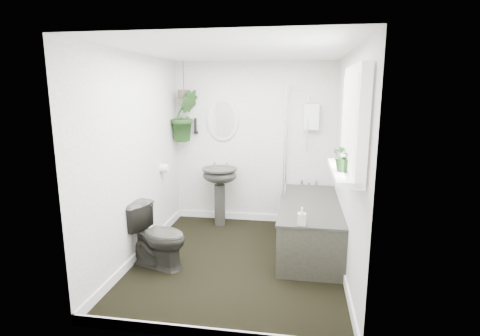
# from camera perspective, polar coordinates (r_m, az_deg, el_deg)

# --- Properties ---
(floor) EXTENTS (2.30, 2.80, 0.02)m
(floor) POSITION_cam_1_polar(r_m,az_deg,el_deg) (4.39, -0.32, -14.07)
(floor) COLOR black
(floor) RESTS_ON ground
(ceiling) EXTENTS (2.30, 2.80, 0.02)m
(ceiling) POSITION_cam_1_polar(r_m,az_deg,el_deg) (3.97, -0.36, 17.63)
(ceiling) COLOR white
(ceiling) RESTS_ON ground
(wall_back) EXTENTS (2.30, 0.02, 2.30)m
(wall_back) POSITION_cam_1_polar(r_m,az_deg,el_deg) (5.40, 2.14, 3.73)
(wall_back) COLOR white
(wall_back) RESTS_ON ground
(wall_front) EXTENTS (2.30, 0.02, 2.30)m
(wall_front) POSITION_cam_1_polar(r_m,az_deg,el_deg) (2.68, -5.36, -4.62)
(wall_front) COLOR white
(wall_front) RESTS_ON ground
(wall_left) EXTENTS (0.02, 2.80, 2.30)m
(wall_left) POSITION_cam_1_polar(r_m,az_deg,el_deg) (4.37, -15.54, 1.39)
(wall_left) COLOR white
(wall_left) RESTS_ON ground
(wall_right) EXTENTS (0.02, 2.80, 2.30)m
(wall_right) POSITION_cam_1_polar(r_m,az_deg,el_deg) (4.00, 16.27, 0.43)
(wall_right) COLOR white
(wall_right) RESTS_ON ground
(skirting) EXTENTS (2.30, 2.80, 0.10)m
(skirting) POSITION_cam_1_polar(r_m,az_deg,el_deg) (4.37, -0.32, -13.36)
(skirting) COLOR white
(skirting) RESTS_ON floor
(bathtub) EXTENTS (0.72, 1.72, 0.58)m
(bathtub) POSITION_cam_1_polar(r_m,az_deg,el_deg) (4.69, 10.51, -8.58)
(bathtub) COLOR #292824
(bathtub) RESTS_ON floor
(bath_screen) EXTENTS (0.04, 0.72, 1.40)m
(bath_screen) POSITION_cam_1_polar(r_m,az_deg,el_deg) (4.93, 6.99, 4.41)
(bath_screen) COLOR silver
(bath_screen) RESTS_ON bathtub
(shower_box) EXTENTS (0.20, 0.10, 0.35)m
(shower_box) POSITION_cam_1_polar(r_m,az_deg,el_deg) (5.25, 10.85, 7.69)
(shower_box) COLOR white
(shower_box) RESTS_ON wall_back
(oval_mirror) EXTENTS (0.46, 0.03, 0.62)m
(oval_mirror) POSITION_cam_1_polar(r_m,az_deg,el_deg) (5.40, -2.67, 7.46)
(oval_mirror) COLOR beige
(oval_mirror) RESTS_ON wall_back
(wall_sconce) EXTENTS (0.04, 0.04, 0.22)m
(wall_sconce) POSITION_cam_1_polar(r_m,az_deg,el_deg) (5.49, -6.79, 6.42)
(wall_sconce) COLOR black
(wall_sconce) RESTS_ON wall_back
(toilet_roll_holder) EXTENTS (0.11, 0.11, 0.11)m
(toilet_roll_holder) POSITION_cam_1_polar(r_m,az_deg,el_deg) (5.02, -11.46, -0.00)
(toilet_roll_holder) COLOR white
(toilet_roll_holder) RESTS_ON wall_left
(window_recess) EXTENTS (0.08, 1.00, 0.90)m
(window_recess) POSITION_cam_1_polar(r_m,az_deg,el_deg) (3.24, 17.00, 6.76)
(window_recess) COLOR white
(window_recess) RESTS_ON wall_right
(window_sill) EXTENTS (0.18, 1.00, 0.04)m
(window_sill) POSITION_cam_1_polar(r_m,az_deg,el_deg) (3.29, 15.36, -0.49)
(window_sill) COLOR white
(window_sill) RESTS_ON wall_right
(window_blinds) EXTENTS (0.01, 0.86, 0.76)m
(window_blinds) POSITION_cam_1_polar(r_m,az_deg,el_deg) (3.23, 16.20, 6.79)
(window_blinds) COLOR white
(window_blinds) RESTS_ON wall_right
(toilet) EXTENTS (0.77, 0.58, 0.70)m
(toilet) POSITION_cam_1_polar(r_m,az_deg,el_deg) (4.25, -12.47, -10.03)
(toilet) COLOR #292824
(toilet) RESTS_ON floor
(pedestal_sink) EXTENTS (0.57, 0.51, 0.84)m
(pedestal_sink) POSITION_cam_1_polar(r_m,az_deg,el_deg) (5.35, -3.10, -4.37)
(pedestal_sink) COLOR #292824
(pedestal_sink) RESTS_ON floor
(sill_plant) EXTENTS (0.29, 0.27, 0.26)m
(sill_plant) POSITION_cam_1_polar(r_m,az_deg,el_deg) (3.18, 15.74, 1.80)
(sill_plant) COLOR black
(sill_plant) RESTS_ON window_sill
(hanging_plant) EXTENTS (0.51, 0.48, 0.72)m
(hanging_plant) POSITION_cam_1_polar(r_m,az_deg,el_deg) (5.39, -8.45, 7.87)
(hanging_plant) COLOR black
(hanging_plant) RESTS_ON ceiling
(soap_bottle) EXTENTS (0.08, 0.09, 0.18)m
(soap_bottle) POSITION_cam_1_polar(r_m,az_deg,el_deg) (3.81, 9.40, -7.27)
(soap_bottle) COLOR black
(soap_bottle) RESTS_ON bathtub
(hanging_pot) EXTENTS (0.16, 0.16, 0.12)m
(hanging_pot) POSITION_cam_1_polar(r_m,az_deg,el_deg) (5.38, -8.55, 11.07)
(hanging_pot) COLOR #4E3E36
(hanging_pot) RESTS_ON ceiling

